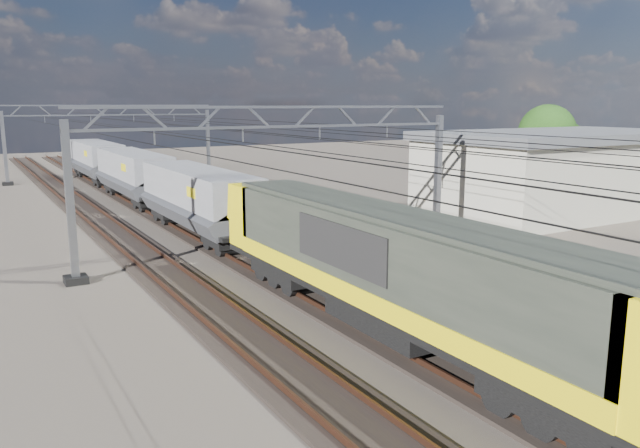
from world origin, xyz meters
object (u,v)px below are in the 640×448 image
catenary_gantry_mid (283,175)px  hopper_wagon_lead (199,196)px  industrial_shed (560,171)px  catenary_gantry_far (114,139)px  hopper_wagon_mid (134,172)px  hopper_wagon_third (96,158)px  locomotive (394,266)px  tree_far (551,136)px

catenary_gantry_mid → hopper_wagon_lead: size_ratio=1.53×
industrial_shed → catenary_gantry_far: bearing=122.9°
industrial_shed → hopper_wagon_mid: bearing=142.4°
hopper_wagon_mid → industrial_shed: bearing=-37.6°
catenary_gantry_mid → hopper_wagon_third: bearing=93.3°
locomotive → hopper_wagon_mid: size_ratio=1.62×
catenary_gantry_far → locomotive: 47.45m
hopper_wagon_third → tree_far: tree_far is taller
catenary_gantry_mid → locomotive: (-2.00, -11.38, -1.58)m
catenary_gantry_mid → hopper_wagon_third: (-2.00, 34.71, -1.67)m
locomotive → hopper_wagon_mid: 31.90m
catenary_gantry_mid → locomotive: bearing=-100.0°
catenary_gantry_mid → hopper_wagon_lead: 6.83m
locomotive → hopper_wagon_third: 46.10m
hopper_wagon_mid → tree_far: bearing=-18.4°
hopper_wagon_mid → tree_far: 34.13m
locomotive → hopper_wagon_mid: bearing=90.0°
locomotive → hopper_wagon_lead: (-0.00, 17.70, -0.09)m
hopper_wagon_lead → hopper_wagon_third: 28.40m
hopper_wagon_third → catenary_gantry_mid: bearing=-86.7°
locomotive → hopper_wagon_lead: 17.70m
locomotive → industrial_shed: size_ratio=1.13×
tree_far → catenary_gantry_mid: bearing=-162.1°
hopper_wagon_mid → hopper_wagon_third: same height
catenary_gantry_mid → industrial_shed: (22.00, 2.00, -1.18)m
catenary_gantry_far → tree_far: (30.32, -26.21, 0.66)m
catenary_gantry_mid → locomotive: catenary_gantry_mid is taller
catenary_gantry_far → locomotive: catenary_gantry_far is taller
hopper_wagon_mid → industrial_shed: size_ratio=0.70×
locomotive → tree_far: tree_far is taller
catenary_gantry_far → hopper_wagon_mid: 15.71m
catenary_gantry_far → locomotive: size_ratio=0.94×
hopper_wagon_third → industrial_shed: industrial_shed is taller
locomotive → hopper_wagon_mid: (-0.00, 31.90, -0.09)m
hopper_wagon_third → industrial_shed: (24.00, -32.71, 0.49)m
locomotive → hopper_wagon_lead: size_ratio=1.62×
locomotive → hopper_wagon_third: locomotive is taller
locomotive → industrial_shed: bearing=29.1°
locomotive → catenary_gantry_mid: bearing=80.0°
catenary_gantry_mid → hopper_wagon_mid: catenary_gantry_mid is taller
hopper_wagon_lead → catenary_gantry_far: bearing=86.1°
industrial_shed → locomotive: bearing=-150.9°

